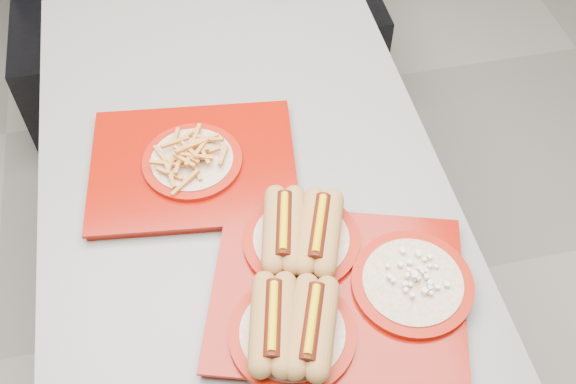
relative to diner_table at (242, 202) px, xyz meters
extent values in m
plane|color=gray|center=(0.00, 0.00, -0.58)|extent=(6.00, 6.00, 0.00)
cylinder|color=black|center=(0.00, 0.00, -0.56)|extent=(0.52, 0.52, 0.05)
cylinder|color=black|center=(0.00, 0.00, -0.20)|extent=(0.11, 0.11, 0.66)
cube|color=black|center=(0.00, 0.00, 0.12)|extent=(0.92, 1.42, 0.01)
cube|color=gray|center=(0.00, 0.00, 0.15)|extent=(0.90, 1.40, 0.04)
cube|color=black|center=(0.00, 1.02, -0.36)|extent=(1.30, 0.55, 0.45)
cube|color=#880D03|center=(0.13, -0.40, 0.17)|extent=(0.57, 0.50, 0.02)
cube|color=#880D03|center=(0.13, -0.40, 0.19)|extent=(0.58, 0.51, 0.01)
cylinder|color=#951204|center=(0.03, -0.47, 0.20)|extent=(0.24, 0.24, 0.01)
cylinder|color=beige|center=(0.03, -0.47, 0.21)|extent=(0.20, 0.20, 0.01)
cylinder|color=#951204|center=(0.09, -0.27, 0.20)|extent=(0.24, 0.24, 0.01)
cylinder|color=beige|center=(0.09, -0.27, 0.21)|extent=(0.20, 0.20, 0.01)
cylinder|color=#951204|center=(0.28, -0.41, 0.20)|extent=(0.24, 0.24, 0.01)
cylinder|color=beige|center=(0.28, -0.41, 0.21)|extent=(0.20, 0.20, 0.01)
cube|color=#880D03|center=(-0.10, -0.01, 0.17)|extent=(0.49, 0.40, 0.02)
cube|color=#880D03|center=(-0.10, -0.01, 0.19)|extent=(0.50, 0.41, 0.01)
cylinder|color=#951204|center=(-0.10, -0.01, 0.20)|extent=(0.22, 0.22, 0.01)
cylinder|color=beige|center=(-0.10, -0.01, 0.20)|extent=(0.18, 0.18, 0.00)
camera|label=1|loc=(-0.10, -1.01, 1.34)|focal=42.00mm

